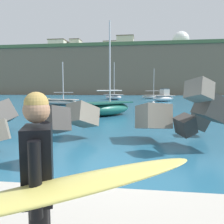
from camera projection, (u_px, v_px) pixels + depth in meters
name	position (u px, v px, depth m)	size (l,w,h in m)	color
ground_plane	(110.00, 166.00, 5.88)	(400.00, 400.00, 0.00)	#235B7A
breakwater_jetty	(168.00, 114.00, 7.50)	(30.05, 6.75, 2.73)	slate
surfer_with_board	(42.00, 188.00, 1.71)	(2.08, 1.44, 1.78)	black
boat_near_left	(113.00, 97.00, 43.49)	(4.58, 4.76, 7.25)	white
boat_near_right	(163.00, 97.00, 37.59)	(4.47, 3.91, 2.19)	white
boat_mid_centre	(61.00, 102.00, 28.98)	(5.07, 2.65, 5.56)	beige
boat_mid_right	(107.00, 108.00, 17.30)	(4.39, 4.77, 7.26)	#1E6656
boat_far_centre	(156.00, 97.00, 47.74)	(6.37, 3.85, 6.49)	beige
mooring_buoy_inner	(49.00, 99.00, 40.37)	(0.44, 0.44, 0.44)	yellow
mooring_buoy_outer	(153.00, 103.00, 29.53)	(0.44, 0.44, 0.44)	silver
headland_bluff	(111.00, 73.00, 102.98)	(98.35, 45.06, 19.06)	#756651
radar_dome	(181.00, 41.00, 103.66)	(7.67, 7.67, 10.03)	silver
station_building_west	(59.00, 46.00, 98.70)	(7.48, 7.68, 4.69)	silver
station_building_central	(125.00, 44.00, 96.98)	(7.46, 7.23, 6.00)	beige
station_building_east	(110.00, 48.00, 108.43)	(6.59, 5.67, 6.23)	silver
station_building_annex	(76.00, 46.00, 101.28)	(4.66, 5.96, 5.57)	beige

